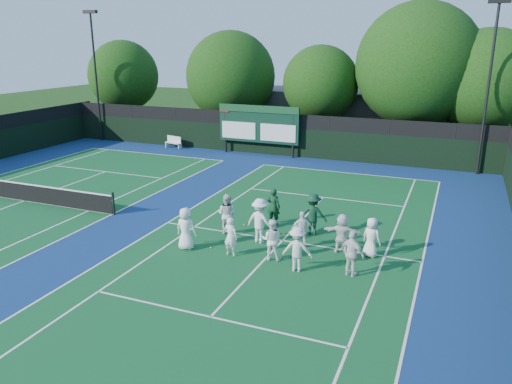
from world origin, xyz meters
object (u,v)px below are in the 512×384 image
at_px(scoreboard, 258,124).
at_px(coach_left, 274,206).
at_px(bench, 174,142).
at_px(tennis_net, 24,192).

height_order(scoreboard, coach_left, scoreboard).
height_order(bench, coach_left, coach_left).
relative_size(scoreboard, coach_left, 3.61).
relative_size(tennis_net, coach_left, 6.80).
xyz_separation_m(scoreboard, tennis_net, (-6.99, -14.59, -1.70)).
distance_m(scoreboard, bench, 7.10).
distance_m(scoreboard, tennis_net, 16.26).
bearing_deg(tennis_net, scoreboard, 64.40).
bearing_deg(coach_left, tennis_net, 7.28).
bearing_deg(scoreboard, coach_left, -65.11).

